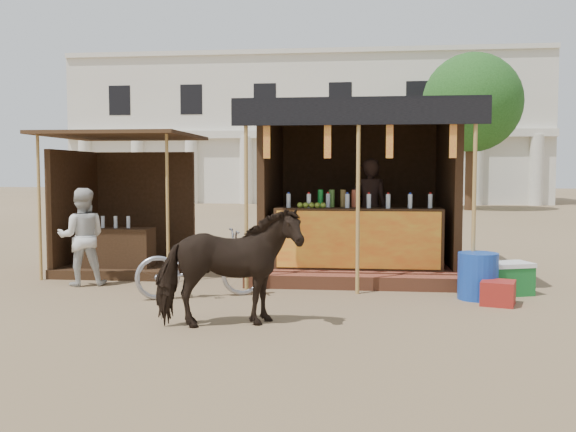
# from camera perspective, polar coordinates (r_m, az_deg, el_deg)

# --- Properties ---
(ground) EXTENTS (120.00, 120.00, 0.00)m
(ground) POSITION_cam_1_polar(r_m,az_deg,el_deg) (7.80, -1.31, -8.91)
(ground) COLOR #846B4C
(ground) RESTS_ON ground
(main_stall) EXTENTS (3.60, 3.61, 2.78)m
(main_stall) POSITION_cam_1_polar(r_m,az_deg,el_deg) (10.92, 6.30, 0.22)
(main_stall) COLOR brown
(main_stall) RESTS_ON ground
(secondary_stall) EXTENTS (2.40, 2.40, 2.38)m
(secondary_stall) POSITION_cam_1_polar(r_m,az_deg,el_deg) (11.59, -14.84, -0.55)
(secondary_stall) COLOR #3A2315
(secondary_stall) RESTS_ON ground
(cow) EXTENTS (1.74, 1.19, 1.35)m
(cow) POSITION_cam_1_polar(r_m,az_deg,el_deg) (7.19, -5.33, -4.58)
(cow) COLOR black
(cow) RESTS_ON ground
(motorbike) EXTENTS (1.88, 1.26, 0.94)m
(motorbike) POSITION_cam_1_polar(r_m,az_deg,el_deg) (8.95, -7.78, -4.23)
(motorbike) COLOR #95959D
(motorbike) RESTS_ON ground
(bystander) EXTENTS (0.87, 0.77, 1.49)m
(bystander) POSITION_cam_1_polar(r_m,az_deg,el_deg) (10.26, -17.85, -1.78)
(bystander) COLOR silver
(bystander) RESTS_ON ground
(blue_barrel) EXTENTS (0.63, 0.63, 0.63)m
(blue_barrel) POSITION_cam_1_polar(r_m,az_deg,el_deg) (9.15, 16.52, -5.13)
(blue_barrel) COLOR #163EA6
(blue_barrel) RESTS_ON ground
(red_crate) EXTENTS (0.52, 0.54, 0.31)m
(red_crate) POSITION_cam_1_polar(r_m,az_deg,el_deg) (8.86, 18.17, -6.50)
(red_crate) COLOR maroon
(red_crate) RESTS_ON ground
(cooler) EXTENTS (0.75, 0.63, 0.46)m
(cooler) POSITION_cam_1_polar(r_m,az_deg,el_deg) (9.62, 18.93, -5.25)
(cooler) COLOR #176929
(cooler) RESTS_ON ground
(background_building) EXTENTS (26.00, 7.45, 8.18)m
(background_building) POSITION_cam_1_polar(r_m,az_deg,el_deg) (37.67, 1.74, 7.40)
(background_building) COLOR silver
(background_building) RESTS_ON ground
(tree) EXTENTS (4.50, 4.40, 7.00)m
(tree) POSITION_cam_1_polar(r_m,az_deg,el_deg) (30.21, 15.64, 9.34)
(tree) COLOR #382314
(tree) RESTS_ON ground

